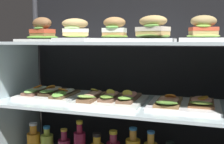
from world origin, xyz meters
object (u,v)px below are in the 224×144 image
open_sandwich_tray_near_right_corner (52,93)px  open_sandwich_tray_center (184,103)px  open_sandwich_tray_far_left (110,98)px  plated_roll_sandwich_far_left (203,32)px  plated_roll_sandwich_mid_left (42,33)px  plated_roll_sandwich_far_right (115,33)px  plated_roll_sandwich_center (75,32)px  plated_roll_sandwich_right_of_center (153,32)px

open_sandwich_tray_near_right_corner → open_sandwich_tray_center: bearing=-0.6°
open_sandwich_tray_far_left → plated_roll_sandwich_far_left: bearing=11.4°
plated_roll_sandwich_mid_left → plated_roll_sandwich_far_right: size_ratio=1.19×
open_sandwich_tray_far_left → open_sandwich_tray_center: open_sandwich_tray_far_left is taller
open_sandwich_tray_near_right_corner → plated_roll_sandwich_far_left: bearing=3.8°
plated_roll_sandwich_mid_left → open_sandwich_tray_center: size_ratio=0.67×
plated_roll_sandwich_center → open_sandwich_tray_center: plated_roll_sandwich_center is taller
plated_roll_sandwich_center → open_sandwich_tray_far_left: plated_roll_sandwich_center is taller
plated_roll_sandwich_mid_left → plated_roll_sandwich_far_right: (0.40, 0.00, -0.00)m
plated_roll_sandwich_center → plated_roll_sandwich_far_right: plated_roll_sandwich_far_right is taller
plated_roll_sandwich_center → plated_roll_sandwich_far_right: size_ratio=0.98×
plated_roll_sandwich_center → plated_roll_sandwich_right_of_center: size_ratio=0.90×
open_sandwich_tray_far_left → open_sandwich_tray_center: 0.34m
plated_roll_sandwich_right_of_center → open_sandwich_tray_far_left: (-0.20, 0.01, -0.31)m
plated_roll_sandwich_far_left → plated_roll_sandwich_far_right: bearing=-176.6°
plated_roll_sandwich_right_of_center → plated_roll_sandwich_far_left: plated_roll_sandwich_far_left is taller
plated_roll_sandwich_far_right → plated_roll_sandwich_far_left: (0.41, 0.02, -0.00)m
plated_roll_sandwich_far_left → plated_roll_sandwich_mid_left: bearing=-178.0°
plated_roll_sandwich_far_left → open_sandwich_tray_far_left: bearing=-168.6°
plated_roll_sandwich_center → plated_roll_sandwich_right_of_center: (0.40, -0.05, -0.00)m
plated_roll_sandwich_right_of_center → open_sandwich_tray_far_left: plated_roll_sandwich_right_of_center is taller
plated_roll_sandwich_far_right → plated_roll_sandwich_right_of_center: size_ratio=0.92×
plated_roll_sandwich_far_right → open_sandwich_tray_center: plated_roll_sandwich_far_right is taller
plated_roll_sandwich_far_right → plated_roll_sandwich_center: bearing=-173.9°
open_sandwich_tray_near_right_corner → plated_roll_sandwich_far_right: bearing=4.4°
plated_roll_sandwich_right_of_center → open_sandwich_tray_far_left: size_ratio=0.62×
plated_roll_sandwich_mid_left → open_sandwich_tray_center: plated_roll_sandwich_mid_left is taller
plated_roll_sandwich_mid_left → plated_roll_sandwich_far_left: (0.81, 0.03, -0.00)m
plated_roll_sandwich_mid_left → plated_roll_sandwich_far_right: plated_roll_sandwich_mid_left is taller
plated_roll_sandwich_mid_left → plated_roll_sandwich_center: (0.20, -0.02, 0.00)m
plated_roll_sandwich_far_right → open_sandwich_tray_near_right_corner: plated_roll_sandwich_far_right is taller
plated_roll_sandwich_center → plated_roll_sandwich_far_right: (0.20, 0.02, -0.00)m
plated_roll_sandwich_center → open_sandwich_tray_center: bearing=-1.2°
plated_roll_sandwich_far_left → open_sandwich_tray_center: (-0.07, -0.06, -0.31)m
plated_roll_sandwich_far_left → open_sandwich_tray_near_right_corner: (-0.74, -0.05, -0.31)m
open_sandwich_tray_far_left → plated_roll_sandwich_mid_left: bearing=172.1°
plated_roll_sandwich_mid_left → plated_roll_sandwich_far_left: bearing=2.0°
open_sandwich_tray_near_right_corner → plated_roll_sandwich_mid_left: bearing=160.0°
plated_roll_sandwich_far_left → open_sandwich_tray_near_right_corner: size_ratio=0.62×
plated_roll_sandwich_center → plated_roll_sandwich_mid_left: bearing=175.0°
plated_roll_sandwich_center → open_sandwich_tray_near_right_corner: (-0.14, -0.00, -0.32)m
plated_roll_sandwich_far_right → open_sandwich_tray_near_right_corner: 0.46m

